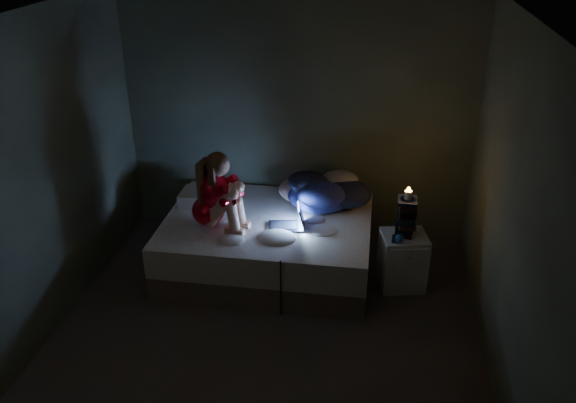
% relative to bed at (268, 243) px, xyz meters
% --- Properties ---
extents(floor, '(3.60, 3.80, 0.02)m').
position_rel_bed_xyz_m(floor, '(0.16, -1.10, -0.28)').
color(floor, '#3F3836').
rests_on(floor, ground).
extents(ceiling, '(3.60, 3.80, 0.02)m').
position_rel_bed_xyz_m(ceiling, '(0.16, -1.10, 2.34)').
color(ceiling, silver).
rests_on(ceiling, ground).
extents(wall_back, '(3.60, 0.02, 2.60)m').
position_rel_bed_xyz_m(wall_back, '(0.16, 0.81, 1.03)').
color(wall_back, '#373A30').
rests_on(wall_back, ground).
extents(wall_front, '(3.60, 0.02, 2.60)m').
position_rel_bed_xyz_m(wall_front, '(0.16, -3.01, 1.03)').
color(wall_front, '#373A30').
rests_on(wall_front, ground).
extents(wall_left, '(0.02, 3.80, 2.60)m').
position_rel_bed_xyz_m(wall_left, '(-1.65, -1.10, 1.03)').
color(wall_left, '#373A30').
rests_on(wall_left, ground).
extents(wall_right, '(0.02, 3.80, 2.60)m').
position_rel_bed_xyz_m(wall_right, '(1.97, -1.10, 1.03)').
color(wall_right, '#373A30').
rests_on(wall_right, ground).
extents(bed, '(1.98, 1.49, 0.54)m').
position_rel_bed_xyz_m(bed, '(0.00, 0.00, 0.00)').
color(bed, '#B5AC9F').
rests_on(bed, ground).
extents(pillow, '(0.45, 0.32, 0.13)m').
position_rel_bed_xyz_m(pillow, '(-0.70, 0.23, 0.34)').
color(pillow, white).
rests_on(pillow, bed).
extents(woman, '(0.51, 0.38, 0.76)m').
position_rel_bed_xyz_m(woman, '(-0.53, -0.21, 0.65)').
color(woman, '#A8000E').
rests_on(woman, bed).
extents(laptop, '(0.37, 0.29, 0.24)m').
position_rel_bed_xyz_m(laptop, '(0.20, -0.14, 0.39)').
color(laptop, black).
rests_on(laptop, bed).
extents(clothes_pile, '(0.74, 0.63, 0.40)m').
position_rel_bed_xyz_m(clothes_pile, '(0.47, 0.32, 0.47)').
color(clothes_pile, navy).
rests_on(clothes_pile, bed).
extents(nightstand, '(0.47, 0.44, 0.54)m').
position_rel_bed_xyz_m(nightstand, '(1.31, -0.12, -0.00)').
color(nightstand, silver).
rests_on(nightstand, ground).
extents(book_stack, '(0.19, 0.25, 0.34)m').
position_rel_bed_xyz_m(book_stack, '(1.30, -0.09, 0.44)').
color(book_stack, black).
rests_on(book_stack, nightstand).
extents(candle, '(0.07, 0.07, 0.08)m').
position_rel_bed_xyz_m(candle, '(1.30, -0.09, 0.65)').
color(candle, beige).
rests_on(candle, book_stack).
extents(phone, '(0.10, 0.15, 0.01)m').
position_rel_bed_xyz_m(phone, '(1.21, -0.19, 0.28)').
color(phone, black).
rests_on(phone, nightstand).
extents(blue_orb, '(0.08, 0.08, 0.08)m').
position_rel_bed_xyz_m(blue_orb, '(1.23, -0.24, 0.31)').
color(blue_orb, '#1F4D8C').
rests_on(blue_orb, nightstand).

